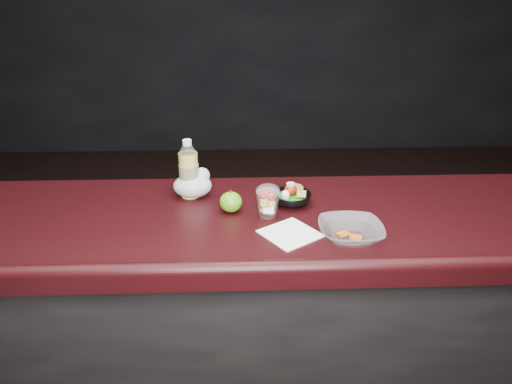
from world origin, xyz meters
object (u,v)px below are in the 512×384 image
green_apple (231,202)px  snack_bowl (291,197)px  takeout_bowl (351,232)px  lemonade_bottle (189,173)px  fruit_cup (268,200)px

green_apple → snack_bowl: (0.22, 0.05, -0.01)m
green_apple → takeout_bowl: 0.43m
takeout_bowl → snack_bowl: bearing=121.6°
green_apple → takeout_bowl: size_ratio=0.40×
lemonade_bottle → snack_bowl: size_ratio=1.31×
snack_bowl → fruit_cup: bearing=-134.6°
lemonade_bottle → green_apple: (0.16, -0.14, -0.06)m
snack_bowl → green_apple: bearing=-166.7°
snack_bowl → takeout_bowl: bearing=-58.4°
lemonade_bottle → green_apple: lemonade_bottle is taller
lemonade_bottle → fruit_cup: size_ratio=1.87×
green_apple → fruit_cup: bearing=-17.9°
lemonade_bottle → green_apple: bearing=-41.4°
fruit_cup → takeout_bowl: fruit_cup is taller
snack_bowl → takeout_bowl: 0.30m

